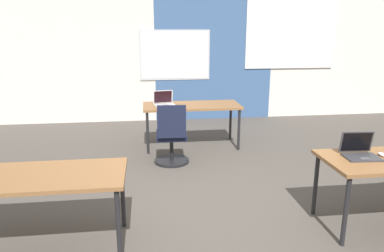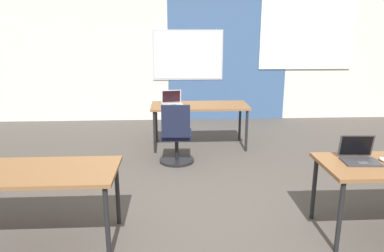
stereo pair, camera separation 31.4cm
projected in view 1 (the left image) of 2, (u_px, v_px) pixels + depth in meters
The scene contains 8 objects.
ground_plane at pixel (216, 206), 4.11m from camera, with size 24.00×24.00×0.00m.
back_wall_assembly at pixel (182, 54), 7.77m from camera, with size 10.00×0.27×2.80m.
desk_near_left at pixel (32, 182), 3.15m from camera, with size 1.60×0.70×0.72m.
desk_far_center at pixel (192, 108), 6.05m from camera, with size 1.60×0.70×0.72m.
laptop_near_right_inner at pixel (360, 152), 3.58m from camera, with size 0.35×0.29×0.24m.
mouse_near_right_inner at pixel (382, 154), 3.60m from camera, with size 0.06×0.10×0.03m.
laptop_far_left at pixel (164, 102), 5.98m from camera, with size 0.37×0.32×0.24m.
chair_far_left at pixel (172, 139), 5.31m from camera, with size 0.52×0.55×0.92m.
Camera 1 is at (-0.75, -3.67, 1.94)m, focal length 34.07 mm.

